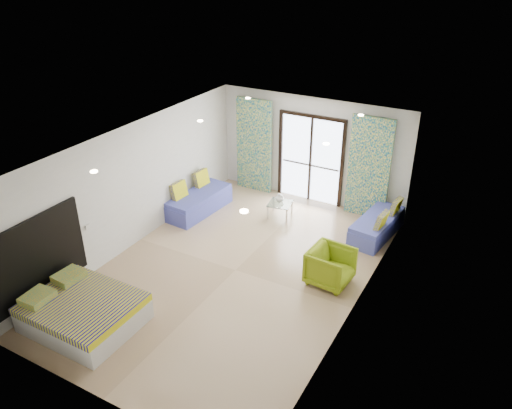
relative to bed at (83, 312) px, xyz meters
The scene contains 24 objects.
floor 3.07m from the bed, 61.14° to the left, with size 5.00×7.50×0.01m, color #9F815F, non-canonical shape.
ceiling 3.91m from the bed, 61.14° to the left, with size 5.00×7.50×0.01m, color silver, non-canonical shape.
wall_back 6.68m from the bed, 77.07° to the left, with size 5.00×0.01×2.70m, color silver, non-canonical shape.
wall_front 2.12m from the bed, 36.05° to the right, with size 5.00×0.01×2.70m, color silver, non-canonical shape.
wall_left 3.06m from the bed, 110.96° to the left, with size 0.01×7.50×2.70m, color silver, non-canonical shape.
wall_right 4.91m from the bed, 33.95° to the left, with size 0.01×7.50×2.70m, color silver, non-canonical shape.
balcony_door 6.64m from the bed, 77.02° to the left, with size 1.76×0.08×2.28m.
balcony_rail 6.61m from the bed, 77.03° to the left, with size 1.52×0.03×0.04m, color #595451.
curtain_left 6.32m from the bed, 90.69° to the left, with size 1.00×0.10×2.50m, color silver.
curtain_right 7.01m from the bed, 64.16° to the left, with size 1.00×0.10×2.50m, color silver.
downlight_a 2.50m from the bed, 83.67° to the left, with size 0.12×0.12×0.02m, color #FFE0B2.
downlight_b 3.81m from the bed, 13.24° to the left, with size 0.12×0.12×0.02m, color #FFE0B2.
downlight_c 4.39m from the bed, 88.83° to the left, with size 0.12×0.12×0.02m, color #FFE0B2.
downlight_d 5.25m from the bed, 51.97° to the left, with size 0.12×0.12×0.02m, color #FFE0B2.
downlight_e 6.17m from the bed, 89.24° to the left, with size 0.12×0.12×0.02m, color #FFE0B2.
downlight_f 6.80m from the bed, 63.14° to the left, with size 0.12×0.12×0.02m, color #FFE0B2.
headboard 1.26m from the bed, behind, with size 0.06×2.10×1.50m, color black.
switch_plate 1.78m from the bed, 128.52° to the left, with size 0.02×0.10×0.10m, color silver.
bed is the anchor object (origin of this frame).
daybed_left 4.48m from the bed, 98.23° to the left, with size 0.85×1.87×0.90m.
daybed_right 6.50m from the bed, 56.48° to the left, with size 0.87×1.78×0.84m.
coffee_table 5.32m from the bed, 76.48° to the left, with size 0.63×0.63×0.63m.
vase 5.38m from the bed, 77.18° to the left, with size 0.21×0.22×0.21m, color white.
armchair 4.62m from the bed, 44.27° to the left, with size 0.79×0.74×0.81m, color olive.
Camera 1 is at (4.45, -7.18, 5.89)m, focal length 35.00 mm.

